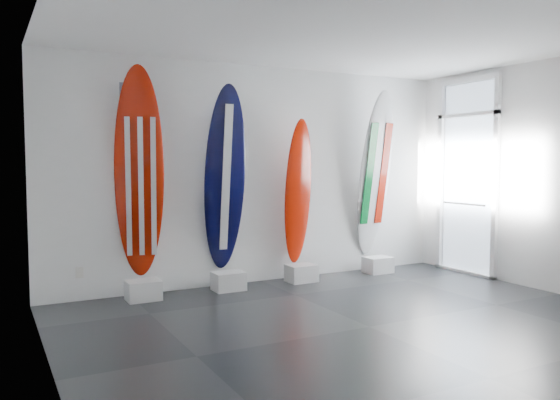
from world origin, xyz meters
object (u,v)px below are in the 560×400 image
surfboard_navy (225,179)px  surfboard_italy (375,174)px  surfboard_usa (139,174)px  surfboard_swiss (298,192)px

surfboard_navy → surfboard_italy: (2.45, 0.00, 0.03)m
surfboard_usa → surfboard_navy: size_ratio=1.06×
surfboard_usa → surfboard_italy: surfboard_usa is taller
surfboard_usa → surfboard_swiss: 2.24m
surfboard_swiss → surfboard_navy: bearing=170.4°
surfboard_navy → surfboard_swiss: 1.12m
surfboard_italy → surfboard_swiss: bearing=178.1°
surfboard_swiss → surfboard_usa: bearing=170.4°
surfboard_usa → surfboard_swiss: (2.23, 0.00, -0.27)m
surfboard_swiss → surfboard_italy: size_ratio=0.81×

